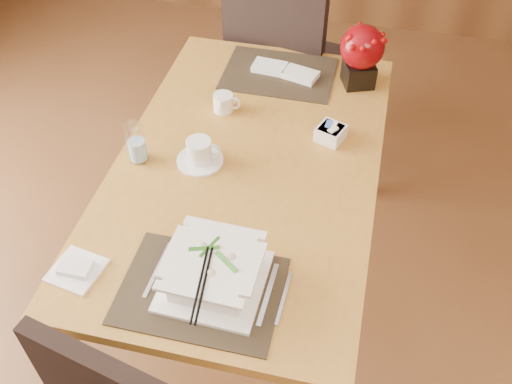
% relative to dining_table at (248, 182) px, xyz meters
% --- Properties ---
extents(dining_table, '(0.90, 1.50, 0.75)m').
position_rel_dining_table_xyz_m(dining_table, '(0.00, 0.00, 0.00)').
color(dining_table, '#BC8434').
rests_on(dining_table, ground).
extents(placemat_near, '(0.45, 0.33, 0.01)m').
position_rel_dining_table_xyz_m(placemat_near, '(0.00, -0.55, 0.10)').
color(placemat_near, black).
rests_on(placemat_near, dining_table).
extents(placemat_far, '(0.45, 0.33, 0.01)m').
position_rel_dining_table_xyz_m(placemat_far, '(0.00, 0.55, 0.10)').
color(placemat_far, black).
rests_on(placemat_far, dining_table).
extents(soup_setting, '(0.29, 0.29, 0.12)m').
position_rel_dining_table_xyz_m(soup_setting, '(0.03, -0.52, 0.15)').
color(soup_setting, white).
rests_on(soup_setting, dining_table).
extents(coffee_cup, '(0.16, 0.16, 0.09)m').
position_rel_dining_table_xyz_m(coffee_cup, '(-0.16, -0.04, 0.14)').
color(coffee_cup, white).
rests_on(coffee_cup, dining_table).
extents(water_glass, '(0.08, 0.08, 0.15)m').
position_rel_dining_table_xyz_m(water_glass, '(-0.37, -0.07, 0.17)').
color(water_glass, white).
rests_on(water_glass, dining_table).
extents(creamer_jug, '(0.10, 0.10, 0.07)m').
position_rel_dining_table_xyz_m(creamer_jug, '(-0.16, 0.26, 0.13)').
color(creamer_jug, white).
rests_on(creamer_jug, dining_table).
extents(sugar_caddy, '(0.12, 0.12, 0.05)m').
position_rel_dining_table_xyz_m(sugar_caddy, '(0.26, 0.19, 0.12)').
color(sugar_caddy, white).
rests_on(sugar_caddy, dining_table).
extents(berry_decor, '(0.17, 0.17, 0.25)m').
position_rel_dining_table_xyz_m(berry_decor, '(0.32, 0.56, 0.24)').
color(berry_decor, black).
rests_on(berry_decor, dining_table).
extents(napkins_far, '(0.29, 0.15, 0.02)m').
position_rel_dining_table_xyz_m(napkins_far, '(0.03, 0.55, 0.12)').
color(napkins_far, white).
rests_on(napkins_far, dining_table).
extents(bread_plate, '(0.16, 0.16, 0.01)m').
position_rel_dining_table_xyz_m(bread_plate, '(-0.37, -0.57, 0.10)').
color(bread_plate, white).
rests_on(bread_plate, dining_table).
extents(far_chair, '(0.59, 0.59, 1.06)m').
position_rel_dining_table_xyz_m(far_chair, '(-0.05, 0.91, -0.05)').
color(far_chair, black).
rests_on(far_chair, ground).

